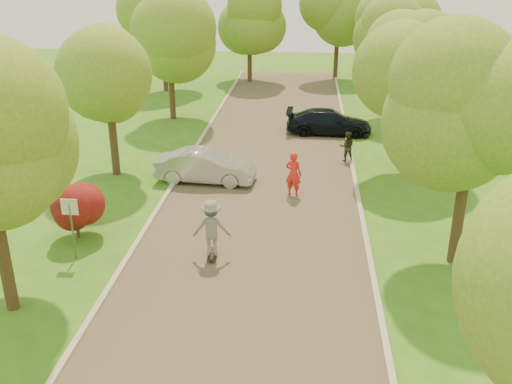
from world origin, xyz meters
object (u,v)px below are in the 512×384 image
(longboard, at_px, (212,254))
(silver_sedan, at_px, (206,166))
(dark_sedan, at_px, (329,122))
(street_sign, at_px, (71,216))
(person_striped, at_px, (293,174))
(person_olive, at_px, (347,147))
(skateboarder, at_px, (212,228))

(longboard, bearing_deg, silver_sedan, -82.88)
(silver_sedan, xyz_separation_m, dark_sedan, (5.70, 8.13, -0.03))
(street_sign, bearing_deg, longboard, 6.34)
(person_striped, bearing_deg, longboard, 87.33)
(street_sign, height_order, person_olive, street_sign)
(street_sign, xyz_separation_m, person_olive, (9.60, 10.85, -0.81))
(silver_sedan, relative_size, longboard, 4.34)
(street_sign, relative_size, person_olive, 1.44)
(street_sign, distance_m, silver_sedan, 8.13)
(silver_sedan, bearing_deg, skateboarder, -163.98)
(street_sign, relative_size, longboard, 2.13)
(street_sign, distance_m, dark_sedan, 17.93)
(street_sign, distance_m, skateboarder, 4.62)
(silver_sedan, xyz_separation_m, person_striped, (3.97, -1.27, 0.24))
(longboard, height_order, person_striped, person_striped)
(silver_sedan, distance_m, person_olive, 7.30)
(street_sign, bearing_deg, silver_sedan, 67.17)
(longboard, relative_size, person_olive, 0.68)
(skateboarder, bearing_deg, person_olive, -120.47)
(silver_sedan, distance_m, longboard, 7.12)
(silver_sedan, distance_m, skateboarder, 7.10)
(silver_sedan, distance_m, person_striped, 4.17)
(person_olive, bearing_deg, skateboarder, 61.99)
(street_sign, height_order, silver_sedan, street_sign)
(street_sign, distance_m, person_olive, 14.51)
(skateboarder, xyz_separation_m, person_olive, (5.03, 10.34, -0.35))
(person_olive, bearing_deg, longboard, 61.99)
(street_sign, distance_m, person_striped, 9.43)
(street_sign, height_order, longboard, street_sign)
(silver_sedan, height_order, person_olive, person_olive)
(longboard, bearing_deg, person_striped, -118.62)
(skateboarder, bearing_deg, street_sign, 1.83)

